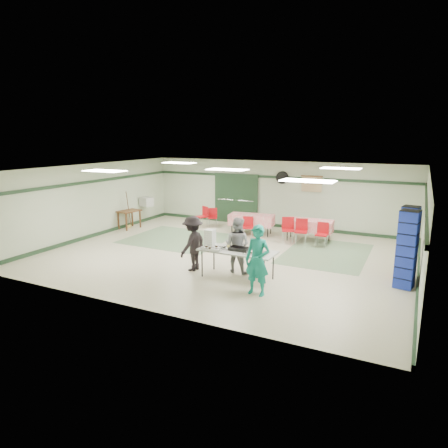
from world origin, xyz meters
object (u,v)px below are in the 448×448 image
at_px(chair_loose_a, 213,216).
at_px(crate_stack_blue_b, 407,250).
at_px(office_printer, 146,202).
at_px(broom, 129,209).
at_px(volunteer_grey, 237,245).
at_px(volunteer_dark, 193,243).
at_px(chair_loose_b, 203,214).
at_px(chair_a, 301,229).
at_px(chair_d, 248,225).
at_px(crate_stack_red, 407,256).
at_px(printer_table, 129,213).
at_px(volunteer_teal, 257,260).
at_px(serving_table, 237,252).
at_px(dining_table_a, 309,225).
at_px(chair_b, 288,227).
at_px(chair_c, 322,232).
at_px(crate_stack_blue_a, 408,245).
at_px(dining_table_b, 252,220).

relative_size(chair_loose_a, crate_stack_blue_b, 0.40).
relative_size(office_printer, broom, 0.32).
distance_m(volunteer_grey, broom, 6.87).
relative_size(volunteer_dark, chair_loose_b, 1.80).
height_order(chair_a, chair_d, chair_a).
bearing_deg(volunteer_dark, chair_a, 158.60).
relative_size(volunteer_dark, chair_d, 1.95).
distance_m(chair_d, crate_stack_blue_b, 6.13).
relative_size(crate_stack_red, printer_table, 1.33).
bearing_deg(chair_loose_b, volunteer_teal, -22.74).
xyz_separation_m(serving_table, office_printer, (-6.32, 4.50, 0.21)).
bearing_deg(chair_a, dining_table_a, 68.62).
bearing_deg(chair_b, chair_loose_b, 146.94).
height_order(chair_c, crate_stack_blue_a, crate_stack_blue_a).
xyz_separation_m(dining_table_a, chair_c, (0.62, -0.57, -0.06)).
bearing_deg(broom, printer_table, -34.29).
distance_m(volunteer_grey, chair_d, 3.83).
bearing_deg(office_printer, broom, -82.16).
height_order(volunteer_dark, broom, volunteer_dark).
bearing_deg(chair_loose_a, volunteer_dark, -94.43).
bearing_deg(volunteer_dark, volunteer_grey, 113.71).
xyz_separation_m(dining_table_b, office_printer, (-4.80, -0.15, 0.36)).
height_order(volunteer_grey, chair_c, volunteer_grey).
height_order(volunteer_dark, printer_table, volunteer_dark).
xyz_separation_m(chair_loose_a, broom, (-2.96, -1.70, 0.30)).
bearing_deg(chair_a, chair_c, -11.09).
distance_m(crate_stack_blue_a, printer_table, 10.45).
height_order(chair_b, crate_stack_blue_b, crate_stack_blue_b).
bearing_deg(chair_loose_a, chair_d, -53.92).
xyz_separation_m(serving_table, chair_a, (0.58, 4.08, -0.18)).
bearing_deg(printer_table, chair_b, 14.97).
xyz_separation_m(volunteer_dark, chair_loose_b, (-2.40, 4.88, -0.25)).
xyz_separation_m(volunteer_teal, broom, (-7.28, 4.23, -0.06)).
relative_size(volunteer_teal, printer_table, 1.73).
height_order(chair_c, office_printer, office_printer).
distance_m(dining_table_b, chair_loose_b, 2.27).
bearing_deg(chair_c, volunteer_grey, -113.53).
height_order(chair_a, crate_stack_blue_b, crate_stack_blue_b).
xyz_separation_m(chair_loose_a, printer_table, (-2.88, -1.78, 0.17)).
relative_size(printer_table, broom, 0.65).
distance_m(dining_table_b, chair_a, 2.17).
relative_size(chair_loose_b, broom, 0.57).
xyz_separation_m(chair_b, broom, (-6.50, -0.66, 0.22)).
relative_size(volunteer_grey, broom, 1.03).
height_order(crate_stack_blue_a, crate_stack_red, crate_stack_blue_a).
distance_m(chair_a, crate_stack_blue_b, 4.48).
relative_size(volunteer_teal, chair_b, 1.87).
distance_m(serving_table, chair_b, 4.08).
height_order(chair_d, chair_loose_b, chair_loose_b).
height_order(chair_b, printer_table, chair_b).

